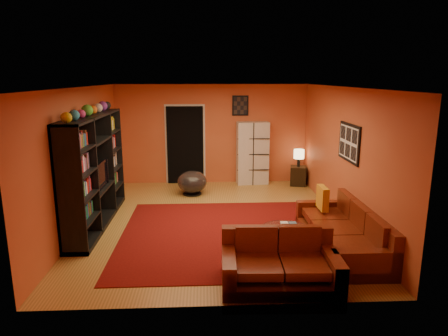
{
  "coord_description": "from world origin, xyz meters",
  "views": [
    {
      "loc": [
        -0.19,
        -7.46,
        2.79
      ],
      "look_at": [
        0.18,
        0.1,
        1.05
      ],
      "focal_mm": 32.0,
      "sensor_mm": 36.0,
      "label": 1
    }
  ],
  "objects_px": {
    "tv": "(97,175)",
    "table_lamp": "(299,155)",
    "storage_cabinet": "(252,153)",
    "side_table": "(298,176)",
    "bowl_chair": "(192,182)",
    "entertainment_unit": "(95,171)",
    "loveseat": "(279,262)",
    "sofa": "(346,232)",
    "coffee_table": "(286,232)"
  },
  "relations": [
    {
      "from": "tv",
      "to": "table_lamp",
      "type": "relative_size",
      "value": 1.92
    },
    {
      "from": "storage_cabinet",
      "to": "side_table",
      "type": "xyz_separation_m",
      "value": [
        1.18,
        -0.22,
        -0.57
      ]
    },
    {
      "from": "bowl_chair",
      "to": "storage_cabinet",
      "type": "bearing_deg",
      "value": 31.21
    },
    {
      "from": "tv",
      "to": "side_table",
      "type": "distance_m",
      "value": 5.23
    },
    {
      "from": "storage_cabinet",
      "to": "bowl_chair",
      "type": "relative_size",
      "value": 2.32
    },
    {
      "from": "entertainment_unit",
      "to": "loveseat",
      "type": "bearing_deg",
      "value": -37.91
    },
    {
      "from": "tv",
      "to": "bowl_chair",
      "type": "height_order",
      "value": "tv"
    },
    {
      "from": "sofa",
      "to": "storage_cabinet",
      "type": "relative_size",
      "value": 1.47
    },
    {
      "from": "entertainment_unit",
      "to": "storage_cabinet",
      "type": "bearing_deg",
      "value": 39.96
    },
    {
      "from": "sofa",
      "to": "side_table",
      "type": "height_order",
      "value": "sofa"
    },
    {
      "from": "loveseat",
      "to": "coffee_table",
      "type": "relative_size",
      "value": 1.94
    },
    {
      "from": "sofa",
      "to": "bowl_chair",
      "type": "relative_size",
      "value": 3.43
    },
    {
      "from": "loveseat",
      "to": "coffee_table",
      "type": "xyz_separation_m",
      "value": [
        0.26,
        0.84,
        0.09
      ]
    },
    {
      "from": "tv",
      "to": "coffee_table",
      "type": "xyz_separation_m",
      "value": [
        3.31,
        -1.54,
        -0.59
      ]
    },
    {
      "from": "coffee_table",
      "to": "bowl_chair",
      "type": "bearing_deg",
      "value": 114.82
    },
    {
      "from": "entertainment_unit",
      "to": "side_table",
      "type": "height_order",
      "value": "entertainment_unit"
    },
    {
      "from": "bowl_chair",
      "to": "side_table",
      "type": "distance_m",
      "value": 2.84
    },
    {
      "from": "storage_cabinet",
      "to": "entertainment_unit",
      "type": "bearing_deg",
      "value": -144.75
    },
    {
      "from": "coffee_table",
      "to": "table_lamp",
      "type": "height_order",
      "value": "table_lamp"
    },
    {
      "from": "table_lamp",
      "to": "side_table",
      "type": "bearing_deg",
      "value": 0.0
    },
    {
      "from": "sofa",
      "to": "storage_cabinet",
      "type": "distance_m",
      "value": 4.34
    },
    {
      "from": "storage_cabinet",
      "to": "sofa",
      "type": "bearing_deg",
      "value": -80.25
    },
    {
      "from": "tv",
      "to": "bowl_chair",
      "type": "distance_m",
      "value": 2.64
    },
    {
      "from": "loveseat",
      "to": "bowl_chair",
      "type": "distance_m",
      "value": 4.47
    },
    {
      "from": "sofa",
      "to": "storage_cabinet",
      "type": "bearing_deg",
      "value": 105.17
    },
    {
      "from": "sofa",
      "to": "loveseat",
      "type": "distance_m",
      "value": 1.68
    },
    {
      "from": "entertainment_unit",
      "to": "tv",
      "type": "bearing_deg",
      "value": -32.35
    },
    {
      "from": "coffee_table",
      "to": "storage_cabinet",
      "type": "distance_m",
      "value": 4.39
    },
    {
      "from": "coffee_table",
      "to": "table_lamp",
      "type": "relative_size",
      "value": 1.86
    },
    {
      "from": "sofa",
      "to": "table_lamp",
      "type": "xyz_separation_m",
      "value": [
        0.11,
        3.95,
        0.53
      ]
    },
    {
      "from": "coffee_table",
      "to": "side_table",
      "type": "distance_m",
      "value": 4.31
    },
    {
      "from": "coffee_table",
      "to": "tv",
      "type": "bearing_deg",
      "value": 155.05
    },
    {
      "from": "bowl_chair",
      "to": "table_lamp",
      "type": "relative_size",
      "value": 1.58
    },
    {
      "from": "tv",
      "to": "table_lamp",
      "type": "height_order",
      "value": "tv"
    },
    {
      "from": "sofa",
      "to": "bowl_chair",
      "type": "height_order",
      "value": "sofa"
    },
    {
      "from": "entertainment_unit",
      "to": "coffee_table",
      "type": "relative_size",
      "value": 3.59
    },
    {
      "from": "entertainment_unit",
      "to": "tv",
      "type": "relative_size",
      "value": 3.49
    },
    {
      "from": "bowl_chair",
      "to": "tv",
      "type": "bearing_deg",
      "value": -132.52
    },
    {
      "from": "table_lamp",
      "to": "loveseat",
      "type": "bearing_deg",
      "value": -105.93
    },
    {
      "from": "sofa",
      "to": "loveseat",
      "type": "height_order",
      "value": "same"
    },
    {
      "from": "entertainment_unit",
      "to": "loveseat",
      "type": "xyz_separation_m",
      "value": [
        3.1,
        -2.41,
        -0.77
      ]
    },
    {
      "from": "tv",
      "to": "bowl_chair",
      "type": "xyz_separation_m",
      "value": [
        1.73,
        1.88,
        -0.66
      ]
    },
    {
      "from": "loveseat",
      "to": "bowl_chair",
      "type": "bearing_deg",
      "value": 19.35
    },
    {
      "from": "storage_cabinet",
      "to": "table_lamp",
      "type": "distance_m",
      "value": 1.2
    },
    {
      "from": "side_table",
      "to": "storage_cabinet",
      "type": "bearing_deg",
      "value": 169.26
    },
    {
      "from": "bowl_chair",
      "to": "entertainment_unit",
      "type": "bearing_deg",
      "value": -133.82
    },
    {
      "from": "entertainment_unit",
      "to": "bowl_chair",
      "type": "bearing_deg",
      "value": 46.18
    },
    {
      "from": "loveseat",
      "to": "table_lamp",
      "type": "bearing_deg",
      "value": -13.83
    },
    {
      "from": "sofa",
      "to": "side_table",
      "type": "distance_m",
      "value": 3.95
    },
    {
      "from": "tv",
      "to": "storage_cabinet",
      "type": "relative_size",
      "value": 0.52
    }
  ]
}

